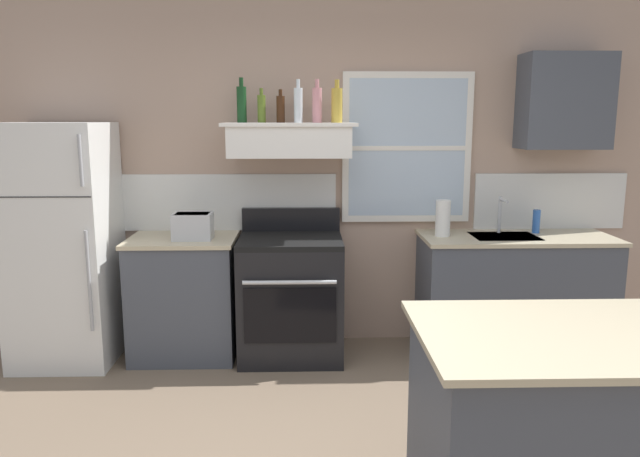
% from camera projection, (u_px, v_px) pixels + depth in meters
% --- Properties ---
extents(back_wall, '(5.40, 0.11, 2.70)m').
position_uv_depth(back_wall, '(327.00, 173.00, 4.74)').
color(back_wall, tan).
rests_on(back_wall, ground_plane).
extents(refrigerator, '(0.70, 0.72, 1.75)m').
position_uv_depth(refrigerator, '(63.00, 244.00, 4.39)').
color(refrigerator, white).
rests_on(refrigerator, ground_plane).
extents(counter_left_of_stove, '(0.79, 0.63, 0.91)m').
position_uv_depth(counter_left_of_stove, '(185.00, 296.00, 4.55)').
color(counter_left_of_stove, '#474C56').
rests_on(counter_left_of_stove, ground_plane).
extents(toaster, '(0.30, 0.20, 0.19)m').
position_uv_depth(toaster, '(193.00, 226.00, 4.38)').
color(toaster, silver).
rests_on(toaster, counter_left_of_stove).
extents(stove_range, '(0.76, 0.69, 1.09)m').
position_uv_depth(stove_range, '(291.00, 296.00, 4.53)').
color(stove_range, black).
rests_on(stove_range, ground_plane).
extents(range_hood_shelf, '(0.96, 0.52, 0.24)m').
position_uv_depth(range_hood_shelf, '(290.00, 140.00, 4.42)').
color(range_hood_shelf, white).
extents(bottle_dark_green_wine, '(0.07, 0.07, 0.32)m').
position_uv_depth(bottle_dark_green_wine, '(242.00, 104.00, 4.42)').
color(bottle_dark_green_wine, '#143819').
rests_on(bottle_dark_green_wine, range_hood_shelf).
extents(bottle_olive_oil_square, '(0.06, 0.06, 0.25)m').
position_uv_depth(bottle_olive_oil_square, '(262.00, 108.00, 4.42)').
color(bottle_olive_oil_square, '#4C601E').
rests_on(bottle_olive_oil_square, range_hood_shelf).
extents(bottle_brown_stout, '(0.06, 0.06, 0.24)m').
position_uv_depth(bottle_brown_stout, '(281.00, 109.00, 4.43)').
color(bottle_brown_stout, '#381E0F').
rests_on(bottle_brown_stout, range_hood_shelf).
extents(bottle_clear_tall, '(0.06, 0.06, 0.31)m').
position_uv_depth(bottle_clear_tall, '(298.00, 104.00, 4.41)').
color(bottle_clear_tall, silver).
rests_on(bottle_clear_tall, range_hood_shelf).
extents(bottle_rose_pink, '(0.07, 0.07, 0.31)m').
position_uv_depth(bottle_rose_pink, '(317.00, 105.00, 4.35)').
color(bottle_rose_pink, '#C67F84').
rests_on(bottle_rose_pink, range_hood_shelf).
extents(bottle_champagne_gold_foil, '(0.08, 0.08, 0.30)m').
position_uv_depth(bottle_champagne_gold_foil, '(337.00, 105.00, 4.35)').
color(bottle_champagne_gold_foil, '#B29333').
rests_on(bottle_champagne_gold_foil, range_hood_shelf).
extents(counter_right_with_sink, '(1.43, 0.63, 0.91)m').
position_uv_depth(counter_right_with_sink, '(513.00, 294.00, 4.62)').
color(counter_right_with_sink, '#474C56').
rests_on(counter_right_with_sink, ground_plane).
extents(sink_faucet, '(0.03, 0.17, 0.28)m').
position_uv_depth(sink_faucet, '(501.00, 211.00, 4.60)').
color(sink_faucet, silver).
rests_on(sink_faucet, counter_right_with_sink).
extents(paper_towel_roll, '(0.11, 0.11, 0.27)m').
position_uv_depth(paper_towel_roll, '(443.00, 218.00, 4.50)').
color(paper_towel_roll, white).
rests_on(paper_towel_roll, counter_right_with_sink).
extents(dish_soap_bottle, '(0.06, 0.06, 0.18)m').
position_uv_depth(dish_soap_bottle, '(536.00, 221.00, 4.62)').
color(dish_soap_bottle, blue).
rests_on(dish_soap_bottle, counter_right_with_sink).
extents(kitchen_island, '(1.40, 0.90, 0.91)m').
position_uv_depth(kitchen_island, '(579.00, 433.00, 2.58)').
color(kitchen_island, '#474C56').
rests_on(kitchen_island, ground_plane).
extents(upper_cabinet_right, '(0.64, 0.32, 0.70)m').
position_uv_depth(upper_cabinet_right, '(565.00, 102.00, 4.50)').
color(upper_cabinet_right, '#474C56').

